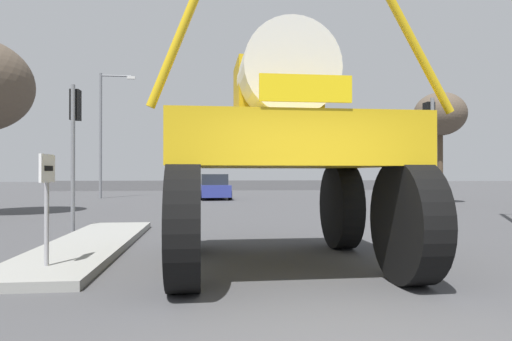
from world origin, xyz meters
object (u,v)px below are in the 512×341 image
(oversize_sprayer, at_px, (280,149))
(traffic_signal_near_right, at_px, (430,133))
(traffic_signal_near_left, at_px, (75,125))
(lane_arrow_sign, at_px, (47,189))
(sedan_ahead, at_px, (213,187))
(bare_tree_right, at_px, (440,115))
(streetlight_far_left, at_px, (104,128))

(oversize_sprayer, bearing_deg, traffic_signal_near_right, -47.58)
(oversize_sprayer, height_order, traffic_signal_near_left, oversize_sprayer)
(lane_arrow_sign, distance_m, oversize_sprayer, 3.82)
(oversize_sprayer, relative_size, sedan_ahead, 1.17)
(oversize_sprayer, height_order, bare_tree_right, bare_tree_right)
(sedan_ahead, height_order, bare_tree_right, bare_tree_right)
(lane_arrow_sign, xyz_separation_m, streetlight_far_left, (-4.14, 21.75, 3.08))
(traffic_signal_near_left, xyz_separation_m, bare_tree_right, (15.57, 9.46, 1.70))
(oversize_sprayer, distance_m, streetlight_far_left, 22.93)
(traffic_signal_near_right, relative_size, streetlight_far_left, 0.48)
(lane_arrow_sign, bearing_deg, sedan_ahead, 82.32)
(oversize_sprayer, height_order, sedan_ahead, oversize_sprayer)
(lane_arrow_sign, relative_size, traffic_signal_near_right, 0.46)
(traffic_signal_near_left, xyz_separation_m, streetlight_far_left, (-2.99, 16.37, 1.52))
(traffic_signal_near_right, distance_m, streetlight_far_left, 21.07)
(lane_arrow_sign, height_order, bare_tree_right, bare_tree_right)
(lane_arrow_sign, distance_m, traffic_signal_near_right, 10.61)
(oversize_sprayer, xyz_separation_m, bare_tree_right, (10.68, 14.49, 2.59))
(traffic_signal_near_left, bearing_deg, oversize_sprayer, -45.76)
(oversize_sprayer, distance_m, traffic_signal_near_right, 7.33)
(lane_arrow_sign, relative_size, oversize_sprayer, 0.35)
(traffic_signal_near_left, distance_m, bare_tree_right, 18.30)
(traffic_signal_near_left, height_order, traffic_signal_near_right, traffic_signal_near_left)
(traffic_signal_near_right, bearing_deg, streetlight_far_left, 128.83)
(sedan_ahead, distance_m, traffic_signal_near_right, 16.25)
(oversize_sprayer, relative_size, bare_tree_right, 0.86)
(streetlight_far_left, height_order, bare_tree_right, streetlight_far_left)
(oversize_sprayer, distance_m, bare_tree_right, 18.18)
(sedan_ahead, relative_size, streetlight_far_left, 0.54)
(oversize_sprayer, relative_size, traffic_signal_near_left, 1.25)
(traffic_signal_near_left, distance_m, streetlight_far_left, 16.71)
(lane_arrow_sign, xyz_separation_m, oversize_sprayer, (3.75, 0.36, 0.66))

